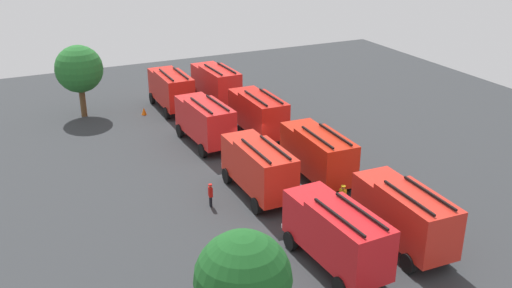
{
  "coord_description": "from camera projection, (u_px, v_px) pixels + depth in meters",
  "views": [
    {
      "loc": [
        -36.97,
        17.44,
        18.28
      ],
      "look_at": [
        0.0,
        0.0,
        1.4
      ],
      "focal_mm": 40.75,
      "sensor_mm": 36.0,
      "label": 1
    }
  ],
  "objects": [
    {
      "name": "ground_plane",
      "position": [
        256.0,
        161.0,
        44.76
      ],
      "size": [
        65.89,
        65.89,
        0.0
      ],
      "primitive_type": "plane",
      "color": "#2D3033"
    },
    {
      "name": "fire_truck_4",
      "position": [
        336.0,
        233.0,
        30.83
      ],
      "size": [
        7.3,
        3.0,
        3.88
      ],
      "rotation": [
        0.0,
        0.0,
        0.04
      ],
      "color": "red",
      "rests_on": "ground"
    },
    {
      "name": "firefighter_1",
      "position": [
        343.0,
        197.0,
        37.03
      ],
      "size": [
        0.48,
        0.39,
        1.82
      ],
      "rotation": [
        0.0,
        0.0,
        1.98
      ],
      "color": "black",
      "rests_on": "ground"
    },
    {
      "name": "fire_truck_5",
      "position": [
        258.0,
        166.0,
        38.65
      ],
      "size": [
        7.21,
        2.77,
        3.88
      ],
      "rotation": [
        0.0,
        0.0,
        -0.0
      ],
      "color": "red",
      "rests_on": "ground"
    },
    {
      "name": "traffic_cone_1",
      "position": [
        144.0,
        111.0,
        54.43
      ],
      "size": [
        0.48,
        0.48,
        0.69
      ],
      "primitive_type": "cone",
      "color": "#F2600C",
      "rests_on": "ground"
    },
    {
      "name": "tree_1",
      "position": [
        79.0,
        69.0,
        52.54
      ],
      "size": [
        4.31,
        4.31,
        6.68
      ],
      "color": "brown",
      "rests_on": "ground"
    },
    {
      "name": "fire_truck_7",
      "position": [
        171.0,
        88.0,
        55.07
      ],
      "size": [
        7.21,
        2.77,
        3.88
      ],
      "rotation": [
        0.0,
        0.0,
        -0.0
      ],
      "color": "red",
      "rests_on": "ground"
    },
    {
      "name": "fire_truck_3",
      "position": [
        216.0,
        83.0,
        56.81
      ],
      "size": [
        7.27,
        2.92,
        3.88
      ],
      "rotation": [
        0.0,
        0.0,
        0.03
      ],
      "color": "red",
      "rests_on": "ground"
    },
    {
      "name": "fire_truck_0",
      "position": [
        404.0,
        213.0,
        32.75
      ],
      "size": [
        7.28,
        2.94,
        3.88
      ],
      "rotation": [
        0.0,
        0.0,
        -0.03
      ],
      "color": "red",
      "rests_on": "ground"
    },
    {
      "name": "fire_truck_2",
      "position": [
        258.0,
        112.0,
        48.65
      ],
      "size": [
        7.22,
        2.81,
        3.88
      ],
      "rotation": [
        0.0,
        0.0,
        -0.01
      ],
      "color": "red",
      "rests_on": "ground"
    },
    {
      "name": "fire_truck_6",
      "position": [
        205.0,
        120.0,
        46.95
      ],
      "size": [
        7.3,
        3.01,
        3.88
      ],
      "rotation": [
        0.0,
        0.0,
        0.04
      ],
      "color": "red",
      "rests_on": "ground"
    },
    {
      "name": "tree_0",
      "position": [
        243.0,
        279.0,
        23.52
      ],
      "size": [
        4.06,
        4.06,
        6.29
      ],
      "color": "brown",
      "rests_on": "ground"
    },
    {
      "name": "fire_truck_1",
      "position": [
        318.0,
        153.0,
        40.79
      ],
      "size": [
        7.28,
        2.95,
        3.88
      ],
      "rotation": [
        0.0,
        0.0,
        -0.03
      ],
      "color": "red",
      "rests_on": "ground"
    },
    {
      "name": "firefighter_0",
      "position": [
        211.0,
        194.0,
        37.68
      ],
      "size": [
        0.45,
        0.3,
        1.6
      ],
      "rotation": [
        0.0,
        0.0,
        4.55
      ],
      "color": "black",
      "rests_on": "ground"
    },
    {
      "name": "traffic_cone_0",
      "position": [
        144.0,
        111.0,
        54.47
      ],
      "size": [
        0.45,
        0.45,
        0.64
      ],
      "primitive_type": "cone",
      "color": "#F2600C",
      "rests_on": "ground"
    }
  ]
}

